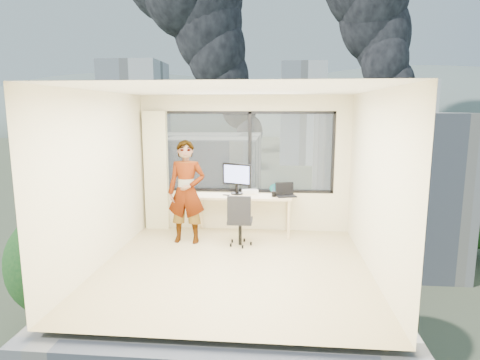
# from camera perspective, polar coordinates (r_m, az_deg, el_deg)

# --- Properties ---
(floor) EXTENTS (4.00, 4.00, 0.01)m
(floor) POSITION_cam_1_polar(r_m,az_deg,el_deg) (6.24, -0.86, -12.06)
(floor) COLOR tan
(floor) RESTS_ON ground
(ceiling) EXTENTS (4.00, 4.00, 0.01)m
(ceiling) POSITION_cam_1_polar(r_m,az_deg,el_deg) (5.80, -0.92, 12.53)
(ceiling) COLOR white
(ceiling) RESTS_ON ground
(wall_front) EXTENTS (4.00, 0.01, 2.60)m
(wall_front) POSITION_cam_1_polar(r_m,az_deg,el_deg) (3.94, -4.00, -5.31)
(wall_front) COLOR beige
(wall_front) RESTS_ON ground
(wall_left) EXTENTS (0.01, 4.00, 2.60)m
(wall_left) POSITION_cam_1_polar(r_m,az_deg,el_deg) (6.41, -18.97, 0.07)
(wall_left) COLOR beige
(wall_left) RESTS_ON ground
(wall_right) EXTENTS (0.01, 4.00, 2.60)m
(wall_right) POSITION_cam_1_polar(r_m,az_deg,el_deg) (6.01, 18.44, -0.52)
(wall_right) COLOR beige
(wall_right) RESTS_ON ground
(window_wall) EXTENTS (3.30, 0.16, 1.55)m
(window_wall) POSITION_cam_1_polar(r_m,az_deg,el_deg) (7.82, 1.04, 3.96)
(window_wall) COLOR black
(window_wall) RESTS_ON ground
(curtain) EXTENTS (0.45, 0.14, 2.30)m
(curtain) POSITION_cam_1_polar(r_m,az_deg,el_deg) (8.07, -11.67, 1.26)
(curtain) COLOR #F0E9BB
(curtain) RESTS_ON floor
(desk) EXTENTS (1.80, 0.60, 0.75)m
(desk) POSITION_cam_1_polar(r_m,az_deg,el_deg) (7.69, 0.45, -4.85)
(desk) COLOR beige
(desk) RESTS_ON floor
(chair) EXTENTS (0.47, 0.47, 0.93)m
(chair) POSITION_cam_1_polar(r_m,az_deg,el_deg) (7.04, 0.02, -5.52)
(chair) COLOR black
(chair) RESTS_ON floor
(person) EXTENTS (0.67, 0.45, 1.81)m
(person) POSITION_cam_1_polar(r_m,az_deg,el_deg) (7.17, -7.52, -1.67)
(person) COLOR #2D2D33
(person) RESTS_ON floor
(monitor) EXTENTS (0.60, 0.33, 0.59)m
(monitor) POSITION_cam_1_polar(r_m,az_deg,el_deg) (7.64, -0.43, 0.19)
(monitor) COLOR black
(monitor) RESTS_ON desk
(game_console) EXTENTS (0.35, 0.31, 0.07)m
(game_console) POSITION_cam_1_polar(r_m,az_deg,el_deg) (7.82, 1.36, -1.52)
(game_console) COLOR white
(game_console) RESTS_ON desk
(laptop) EXTENTS (0.43, 0.45, 0.22)m
(laptop) POSITION_cam_1_polar(r_m,az_deg,el_deg) (7.51, 6.52, -1.47)
(laptop) COLOR black
(laptop) RESTS_ON desk
(cellphone) EXTENTS (0.13, 0.09, 0.01)m
(cellphone) POSITION_cam_1_polar(r_m,az_deg,el_deg) (7.59, -1.94, -2.11)
(cellphone) COLOR black
(cellphone) RESTS_ON desk
(pen_cup) EXTENTS (0.10, 0.10, 0.10)m
(pen_cup) POSITION_cam_1_polar(r_m,az_deg,el_deg) (7.48, 4.77, -1.97)
(pen_cup) COLOR black
(pen_cup) RESTS_ON desk
(handbag) EXTENTS (0.25, 0.15, 0.19)m
(handbag) POSITION_cam_1_polar(r_m,az_deg,el_deg) (7.79, 5.05, -1.18)
(handbag) COLOR #0C4C4B
(handbag) RESTS_ON desk
(exterior_ground) EXTENTS (400.00, 400.00, 0.04)m
(exterior_ground) POSITION_cam_1_polar(r_m,az_deg,el_deg) (126.81, 4.92, 2.45)
(exterior_ground) COLOR #515B3D
(exterior_ground) RESTS_ON ground
(near_bldg_a) EXTENTS (16.00, 12.00, 14.00)m
(near_bldg_a) POSITION_cam_1_polar(r_m,az_deg,el_deg) (38.19, -9.55, -4.40)
(near_bldg_a) COLOR beige
(near_bldg_a) RESTS_ON exterior_ground
(near_bldg_b) EXTENTS (14.00, 13.00, 16.00)m
(near_bldg_b) POSITION_cam_1_polar(r_m,az_deg,el_deg) (45.97, 19.48, -1.13)
(near_bldg_b) COLOR silver
(near_bldg_b) RESTS_ON exterior_ground
(far_tower_a) EXTENTS (14.00, 14.00, 28.00)m
(far_tower_a) POSITION_cam_1_polar(r_m,az_deg,el_deg) (106.89, -14.38, 8.33)
(far_tower_a) COLOR silver
(far_tower_a) RESTS_ON exterior_ground
(far_tower_b) EXTENTS (13.00, 13.00, 30.00)m
(far_tower_b) POSITION_cam_1_polar(r_m,az_deg,el_deg) (125.98, 8.71, 9.17)
(far_tower_b) COLOR silver
(far_tower_b) RESTS_ON exterior_ground
(far_tower_c) EXTENTS (15.00, 15.00, 26.00)m
(far_tower_c) POSITION_cam_1_polar(r_m,az_deg,el_deg) (152.40, 22.39, 7.90)
(far_tower_c) COLOR silver
(far_tower_c) RESTS_ON exterior_ground
(far_tower_d) EXTENTS (16.00, 14.00, 22.00)m
(far_tower_d) POSITION_cam_1_polar(r_m,az_deg,el_deg) (167.22, -16.17, 7.67)
(far_tower_d) COLOR silver
(far_tower_d) RESTS_ON exterior_ground
(hill_a) EXTENTS (288.00, 216.00, 90.00)m
(hill_a) POSITION_cam_1_polar(r_m,az_deg,el_deg) (347.75, -15.18, 6.85)
(hill_a) COLOR slate
(hill_a) RESTS_ON exterior_ground
(hill_b) EXTENTS (300.00, 220.00, 96.00)m
(hill_b) POSITION_cam_1_polar(r_m,az_deg,el_deg) (340.97, 22.32, 6.41)
(hill_b) COLOR slate
(hill_b) RESTS_ON exterior_ground
(tree_a) EXTENTS (7.00, 7.00, 8.00)m
(tree_a) POSITION_cam_1_polar(r_m,az_deg,el_deg) (34.62, -24.44, -11.91)
(tree_a) COLOR #184A1C
(tree_a) RESTS_ON exterior_ground
(tree_b) EXTENTS (7.60, 7.60, 9.00)m
(tree_b) POSITION_cam_1_polar(r_m,az_deg,el_deg) (26.75, 12.47, -16.61)
(tree_b) COLOR #184A1C
(tree_b) RESTS_ON exterior_ground
(tree_c) EXTENTS (8.40, 8.40, 10.00)m
(tree_c) POSITION_cam_1_polar(r_m,az_deg,el_deg) (51.76, 29.56, -4.07)
(tree_c) COLOR #184A1C
(tree_c) RESTS_ON exterior_ground
(smoke_plume_a) EXTENTS (40.00, 24.00, 90.00)m
(smoke_plume_a) POSITION_cam_1_polar(r_m,az_deg,el_deg) (160.37, 1.41, 23.10)
(smoke_plume_a) COLOR black
(smoke_plume_a) RESTS_ON exterior_ground
(smoke_plume_b) EXTENTS (30.00, 18.00, 70.00)m
(smoke_plume_b) POSITION_cam_1_polar(r_m,az_deg,el_deg) (185.62, 23.26, 16.75)
(smoke_plume_b) COLOR black
(smoke_plume_b) RESTS_ON exterior_ground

